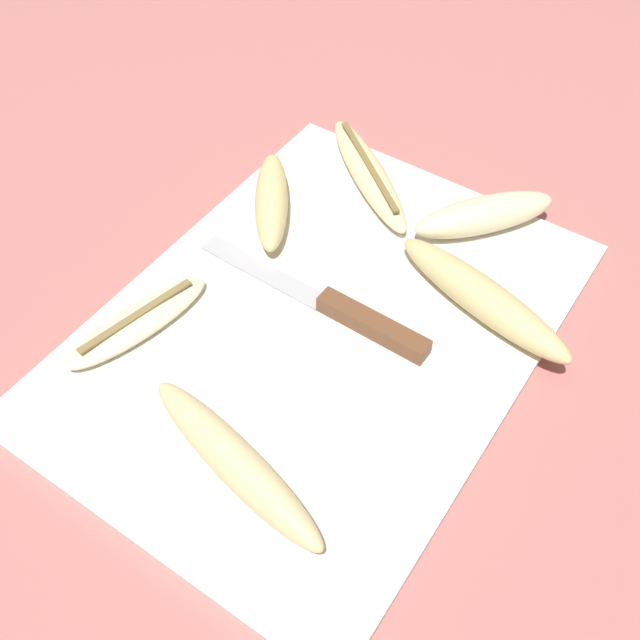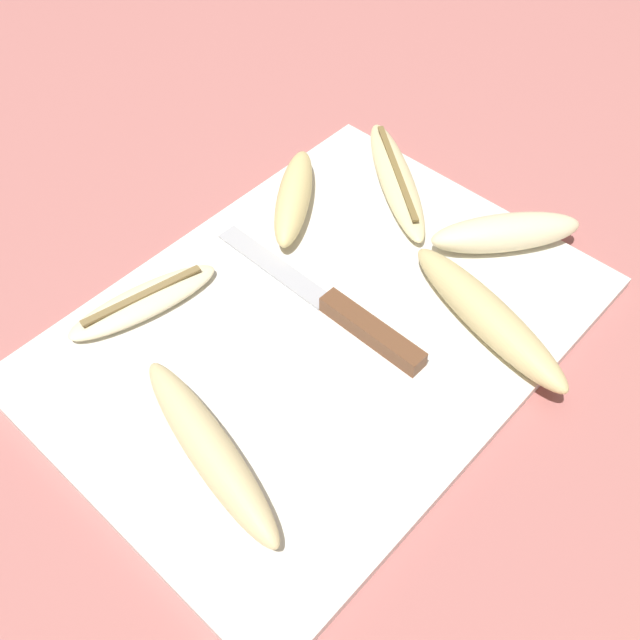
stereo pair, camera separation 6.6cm
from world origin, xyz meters
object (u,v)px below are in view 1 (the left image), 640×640
banana_golden_short (271,201)px  banana_soft_right (369,173)px  banana_bright_far (138,322)px  banana_ripe_center (235,461)px  banana_spotted_left (483,297)px  knife (351,315)px  banana_pale_long (484,215)px

banana_golden_short → banana_soft_right: banana_golden_short is taller
banana_bright_far → banana_golden_short: 0.20m
banana_bright_far → banana_soft_right: bearing=-12.6°
banana_ripe_center → banana_spotted_left: bearing=-17.8°
knife → banana_ripe_center: size_ratio=1.26×
banana_ripe_center → banana_bright_far: size_ratio=1.30×
banana_bright_far → banana_soft_right: size_ratio=0.88×
banana_pale_long → banana_soft_right: size_ratio=0.82×
banana_soft_right → banana_golden_short: bearing=150.6°
knife → banana_pale_long: 0.19m
banana_spotted_left → banana_golden_short: bearing=90.8°
banana_pale_long → banana_golden_short: bearing=118.6°
banana_golden_short → banana_ripe_center: bearing=-148.9°
knife → banana_bright_far: size_ratio=1.63×
banana_bright_far → banana_pale_long: (0.31, -0.21, 0.01)m
banana_golden_short → banana_soft_right: bearing=-29.4°
banana_ripe_center → banana_soft_right: size_ratio=1.14×
knife → banana_bright_far: banana_bright_far is taller
banana_spotted_left → banana_soft_right: bearing=62.2°
banana_bright_far → banana_pale_long: bearing=-34.1°
banana_ripe_center → banana_spotted_left: size_ratio=0.99×
banana_golden_short → banana_soft_right: size_ratio=0.78×
knife → banana_pale_long: size_ratio=1.74×
banana_pale_long → banana_golden_short: size_ratio=1.06×
banana_bright_far → knife: bearing=-53.1°
knife → banana_golden_short: size_ratio=1.84×
knife → banana_spotted_left: banana_spotted_left is taller
banana_golden_short → banana_spotted_left: size_ratio=0.68×
banana_bright_far → banana_golden_short: size_ratio=1.13×
banana_pale_long → banana_golden_short: (-0.11, 0.20, 0.00)m
banana_spotted_left → banana_ripe_center: bearing=162.2°
banana_ripe_center → banana_soft_right: bearing=15.5°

